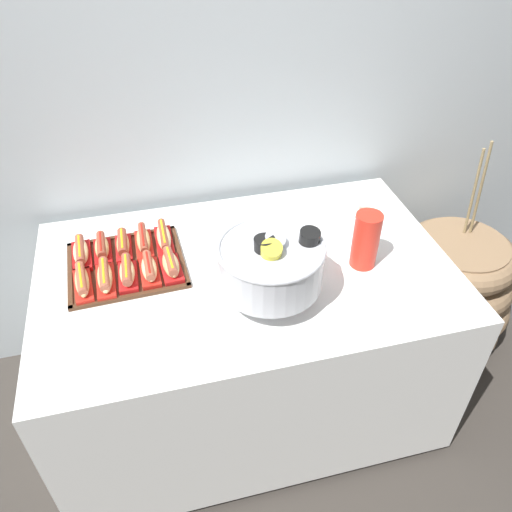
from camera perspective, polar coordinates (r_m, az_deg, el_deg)
ground_plane at (r=2.39m, az=-0.93°, el=-15.55°), size 10.00×10.00×0.00m
back_wall at (r=2.03m, az=-5.25°, el=20.47°), size 6.00×0.10×2.60m
buffet_table at (r=2.07m, az=-1.05°, el=-9.06°), size 1.48×0.92×0.77m
floor_vase at (r=2.63m, az=20.83°, el=-3.58°), size 0.59×0.59×1.03m
serving_tray at (r=1.87m, az=-14.37°, el=-1.01°), size 0.42×0.38×0.01m
hot_dog_0 at (r=1.80m, az=-18.99°, el=-2.76°), size 0.07×0.18×0.06m
hot_dog_1 at (r=1.79m, az=-16.64°, el=-2.32°), size 0.07×0.18×0.06m
hot_dog_2 at (r=1.79m, az=-14.30°, el=-1.84°), size 0.07×0.15×0.06m
hot_dog_3 at (r=1.79m, az=-11.92°, el=-1.44°), size 0.07×0.15×0.06m
hot_dog_4 at (r=1.79m, az=-9.57°, el=-0.98°), size 0.08×0.16×0.06m
hot_dog_5 at (r=1.93m, az=-19.12°, el=0.38°), size 0.08×0.17×0.06m
hot_dog_6 at (r=1.92m, az=-16.95°, el=0.85°), size 0.07×0.16×0.06m
hot_dog_7 at (r=1.92m, az=-14.74°, el=1.22°), size 0.06×0.16×0.06m
hot_dog_8 at (r=1.92m, az=-12.54°, el=1.65°), size 0.06×0.18×0.06m
hot_dog_9 at (r=1.92m, az=-10.34°, el=2.03°), size 0.06×0.18×0.06m
punch_bowl at (r=1.60m, az=1.73°, el=-0.86°), size 0.34×0.34×0.26m
cup_stack at (r=1.80m, az=12.26°, el=1.75°), size 0.09×0.09×0.21m
donut at (r=2.12m, az=12.28°, el=5.00°), size 0.12×0.12×0.04m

